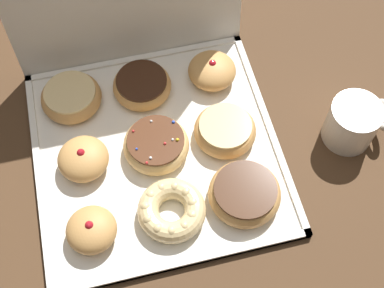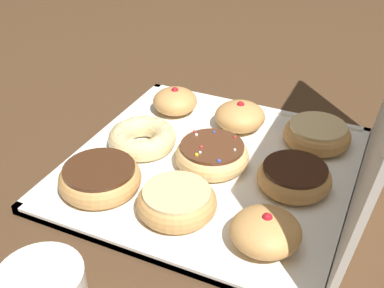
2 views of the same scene
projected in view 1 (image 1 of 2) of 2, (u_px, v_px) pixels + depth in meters
name	position (u px, v px, depth m)	size (l,w,h in m)	color
ground_plane	(157.00, 153.00, 0.93)	(3.00, 3.00, 0.00)	#4C331E
donut_box	(157.00, 151.00, 0.93)	(0.43, 0.43, 0.01)	white
jelly_filled_donut_0	(91.00, 230.00, 0.83)	(0.08, 0.08, 0.05)	tan
cruller_donut_1	(170.00, 210.00, 0.85)	(0.11, 0.11, 0.04)	#EACC8C
chocolate_frosted_donut_2	(245.00, 193.00, 0.86)	(0.12, 0.12, 0.04)	tan
jelly_filled_donut_3	(83.00, 157.00, 0.89)	(0.09, 0.09, 0.05)	tan
sprinkle_donut_4	(158.00, 145.00, 0.90)	(0.12, 0.12, 0.04)	#E5B770
glazed_ring_donut_5	(225.00, 131.00, 0.92)	(0.11, 0.11, 0.04)	tan
glazed_ring_donut_6	(71.00, 97.00, 0.95)	(0.11, 0.11, 0.04)	tan
chocolate_frosted_donut_7	(143.00, 85.00, 0.97)	(0.11, 0.11, 0.04)	tan
jelly_filled_donut_8	(212.00, 71.00, 0.98)	(0.09, 0.09, 0.05)	tan
coffee_mug	(354.00, 122.00, 0.91)	(0.11, 0.09, 0.09)	white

